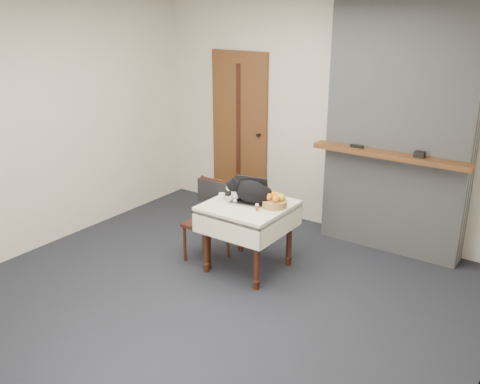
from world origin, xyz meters
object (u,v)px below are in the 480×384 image
object	(u,v)px
door	(240,131)
cat	(252,192)
cream_jar	(222,197)
fruit_basket	(275,201)
chair	(211,208)
side_table	(248,215)
laptop	(249,196)
pill_bottle	(257,207)

from	to	relation	value
door	cat	size ratio (longest dim) A/B	3.55
cat	cream_jar	xyz separation A→B (m)	(-0.30, -0.09, -0.08)
door	cat	xyz separation A→B (m)	(1.15, -1.42, -0.19)
fruit_basket	chair	bearing A→B (deg)	-174.84
side_table	laptop	xyz separation A→B (m)	(-0.03, 0.06, 0.17)
fruit_basket	pill_bottle	bearing A→B (deg)	-115.08
cat	chair	bearing A→B (deg)	163.54
laptop	cream_jar	bearing A→B (deg)	-164.83
door	pill_bottle	world-z (taller)	door
cream_jar	fruit_basket	bearing A→B (deg)	14.92
fruit_basket	door	bearing A→B (deg)	135.01
door	chair	distance (m)	1.64
side_table	laptop	bearing A→B (deg)	114.28
cream_jar	laptop	bearing A→B (deg)	26.21
side_table	laptop	size ratio (longest dim) A/B	2.11
laptop	chair	xyz separation A→B (m)	(-0.45, -0.05, -0.22)
cat	chair	size ratio (longest dim) A/B	0.66
door	pill_bottle	bearing A→B (deg)	-50.30
door	cream_jar	size ratio (longest dim) A/B	28.16
fruit_basket	chair	xyz separation A→B (m)	(-0.73, -0.07, -0.21)
laptop	chair	size ratio (longest dim) A/B	0.44
pill_bottle	fruit_basket	bearing A→B (deg)	64.92
laptop	cat	distance (m)	0.08
pill_bottle	fruit_basket	distance (m)	0.20
chair	side_table	bearing A→B (deg)	-3.24
laptop	cream_jar	size ratio (longest dim) A/B	5.20
door	chair	bearing A→B (deg)	-65.92
side_table	fruit_basket	distance (m)	0.31
laptop	cream_jar	world-z (taller)	laptop
side_table	fruit_basket	bearing A→B (deg)	17.86
cream_jar	pill_bottle	world-z (taller)	cream_jar
pill_bottle	fruit_basket	world-z (taller)	fruit_basket
laptop	pill_bottle	size ratio (longest dim) A/B	5.56
fruit_basket	side_table	bearing A→B (deg)	-162.14
door	side_table	size ratio (longest dim) A/B	2.56
door	fruit_basket	bearing A→B (deg)	-44.99
cat	fruit_basket	distance (m)	0.24
side_table	chair	world-z (taller)	chair
door	side_table	distance (m)	1.88
laptop	door	bearing A→B (deg)	117.15
door	chair	xyz separation A→B (m)	(0.64, -1.44, -0.46)
door	side_table	bearing A→B (deg)	-52.33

